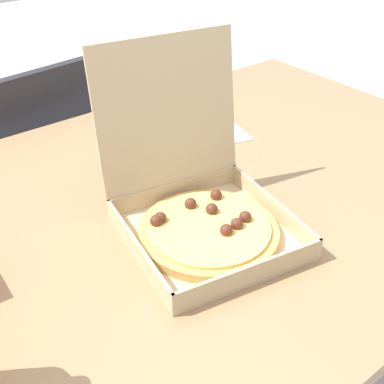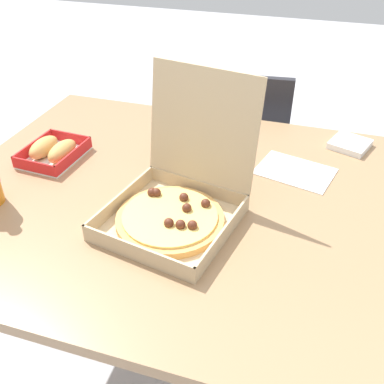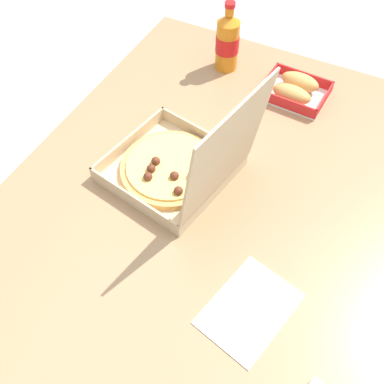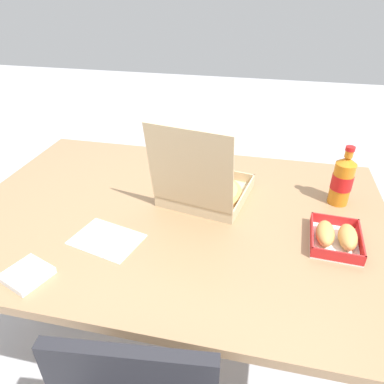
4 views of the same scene
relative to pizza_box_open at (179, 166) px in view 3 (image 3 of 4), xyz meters
name	(u,v)px [view 3 (image 3 of 4)]	position (x,y,z in m)	size (l,w,h in m)	color
ground_plane	(197,325)	(0.09, 0.10, -0.77)	(10.00, 10.00, 0.00)	#B2B2B7
dining_table	(199,229)	(0.09, 0.10, -0.11)	(1.49, 1.02, 0.72)	#997551
pizza_box_open	(179,166)	(0.00, 0.00, 0.00)	(0.35, 0.39, 0.34)	tan
bread_side_box	(295,89)	(-0.45, 0.16, -0.02)	(0.16, 0.20, 0.06)	white
cola_bottle	(227,42)	(-0.49, -0.08, 0.05)	(0.07, 0.07, 0.22)	orange
paper_menu	(249,309)	(0.26, 0.31, -0.04)	(0.21, 0.15, 0.00)	white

